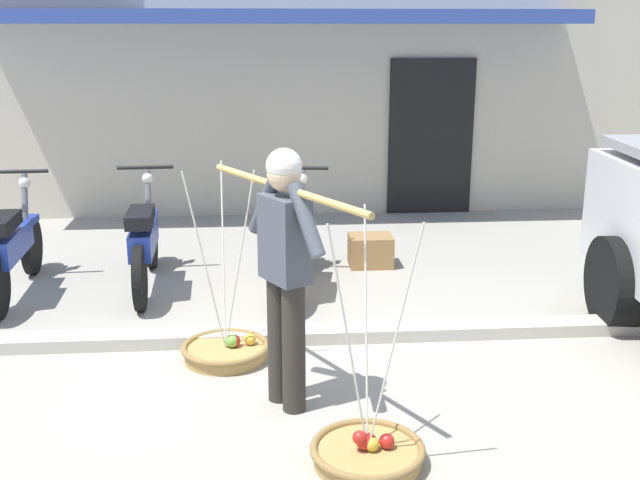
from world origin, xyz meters
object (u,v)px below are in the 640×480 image
(wooden_crate, at_px, (370,251))
(motorcycle_third_in_row, at_px, (296,243))
(motorcycle_second_in_row, at_px, (145,242))
(motorcycle_nearest_shop, at_px, (12,248))
(fruit_basket_left_side, at_px, (368,452))
(fruit_basket_right_side, at_px, (226,349))
(fruit_vendor, at_px, (285,262))

(wooden_crate, bearing_deg, motorcycle_third_in_row, -140.18)
(motorcycle_second_in_row, bearing_deg, wooden_crate, 13.38)
(motorcycle_nearest_shop, bearing_deg, fruit_basket_left_side, -47.07)
(fruit_basket_right_side, bearing_deg, fruit_basket_left_side, -60.18)
(fruit_vendor, height_order, fruit_basket_right_side, fruit_vendor)
(fruit_vendor, relative_size, motorcycle_third_in_row, 0.94)
(motorcycle_third_in_row, bearing_deg, fruit_basket_right_side, -111.28)
(motorcycle_second_in_row, bearing_deg, fruit_vendor, -62.98)
(fruit_basket_right_side, height_order, motorcycle_third_in_row, fruit_basket_right_side)
(fruit_basket_left_side, bearing_deg, motorcycle_nearest_shop, 132.93)
(wooden_crate, bearing_deg, motorcycle_nearest_shop, -169.10)
(fruit_vendor, xyz_separation_m, motorcycle_third_in_row, (0.17, 2.29, -0.53))
(fruit_vendor, relative_size, motorcycle_second_in_row, 0.93)
(motorcycle_second_in_row, relative_size, motorcycle_third_in_row, 1.01)
(motorcycle_third_in_row, height_order, wooden_crate, motorcycle_third_in_row)
(fruit_vendor, bearing_deg, fruit_basket_right_side, 119.67)
(motorcycle_nearest_shop, distance_m, motorcycle_second_in_row, 1.17)
(fruit_vendor, xyz_separation_m, motorcycle_nearest_shop, (-2.40, 2.30, -0.53))
(motorcycle_nearest_shop, relative_size, wooden_crate, 4.14)
(fruit_basket_right_side, height_order, motorcycle_second_in_row, fruit_basket_right_side)
(fruit_basket_right_side, xyz_separation_m, motorcycle_nearest_shop, (-1.98, 1.55, 0.38))
(fruit_basket_left_side, relative_size, motorcycle_second_in_row, 0.80)
(fruit_basket_left_side, distance_m, motorcycle_nearest_shop, 4.18)
(motorcycle_nearest_shop, height_order, wooden_crate, motorcycle_nearest_shop)
(fruit_basket_right_side, relative_size, wooden_crate, 3.30)
(fruit_basket_left_side, height_order, motorcycle_second_in_row, fruit_basket_left_side)
(fruit_basket_left_side, bearing_deg, fruit_basket_right_side, 119.82)
(fruit_basket_left_side, xyz_separation_m, fruit_basket_right_side, (-0.86, 1.49, -0.00))
(motorcycle_nearest_shop, relative_size, motorcycle_third_in_row, 1.01)
(fruit_vendor, distance_m, motorcycle_third_in_row, 2.35)
(fruit_basket_right_side, height_order, motorcycle_nearest_shop, fruit_basket_right_side)
(fruit_basket_right_side, xyz_separation_m, motorcycle_third_in_row, (0.60, 1.54, 0.38))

